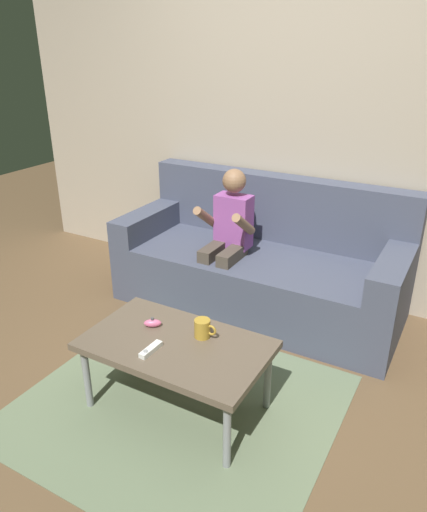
{
  "coord_description": "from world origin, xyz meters",
  "views": [
    {
      "loc": [
        1.11,
        -1.59,
        1.73
      ],
      "look_at": [
        -0.14,
        0.64,
        0.59
      ],
      "focal_mm": 33.97,
      "sensor_mm": 36.0,
      "label": 1
    }
  ],
  "objects_px": {
    "game_remote_white_near_edge": "(151,349)",
    "nunchuk_pink": "(153,323)",
    "person_seated_on_couch": "(227,235)",
    "couch": "(261,266)",
    "coffee_table": "(176,349)",
    "coffee_mug": "(203,328)"
  },
  "relations": [
    {
      "from": "game_remote_white_near_edge",
      "to": "nunchuk_pink",
      "type": "relative_size",
      "value": 1.41
    },
    {
      "from": "person_seated_on_couch",
      "to": "game_remote_white_near_edge",
      "type": "bearing_deg",
      "value": -80.45
    },
    {
      "from": "couch",
      "to": "game_remote_white_near_edge",
      "type": "bearing_deg",
      "value": -89.21
    },
    {
      "from": "coffee_table",
      "to": "nunchuk_pink",
      "type": "height_order",
      "value": "nunchuk_pink"
    },
    {
      "from": "couch",
      "to": "nunchuk_pink",
      "type": "distance_m",
      "value": 1.14
    },
    {
      "from": "nunchuk_pink",
      "to": "person_seated_on_couch",
      "type": "bearing_deg",
      "value": 94.11
    },
    {
      "from": "nunchuk_pink",
      "to": "coffee_mug",
      "type": "distance_m",
      "value": 0.28
    },
    {
      "from": "person_seated_on_couch",
      "to": "coffee_table",
      "type": "distance_m",
      "value": 1.05
    },
    {
      "from": "coffee_table",
      "to": "couch",
      "type": "bearing_deg",
      "value": 93.75
    },
    {
      "from": "nunchuk_pink",
      "to": "coffee_mug",
      "type": "height_order",
      "value": "coffee_mug"
    },
    {
      "from": "coffee_table",
      "to": "nunchuk_pink",
      "type": "relative_size",
      "value": 9.01
    },
    {
      "from": "game_remote_white_near_edge",
      "to": "coffee_mug",
      "type": "height_order",
      "value": "coffee_mug"
    },
    {
      "from": "couch",
      "to": "person_seated_on_couch",
      "type": "distance_m",
      "value": 0.36
    },
    {
      "from": "person_seated_on_couch",
      "to": "coffee_table",
      "type": "height_order",
      "value": "person_seated_on_couch"
    },
    {
      "from": "person_seated_on_couch",
      "to": "nunchuk_pink",
      "type": "xyz_separation_m",
      "value": [
        0.07,
        -0.94,
        -0.15
      ]
    },
    {
      "from": "couch",
      "to": "nunchuk_pink",
      "type": "xyz_separation_m",
      "value": [
        -0.1,
        -1.13,
        0.11
      ]
    },
    {
      "from": "person_seated_on_couch",
      "to": "nunchuk_pink",
      "type": "relative_size",
      "value": 9.83
    },
    {
      "from": "coffee_table",
      "to": "coffee_mug",
      "type": "xyz_separation_m",
      "value": [
        0.09,
        0.11,
        0.08
      ]
    },
    {
      "from": "game_remote_white_near_edge",
      "to": "couch",
      "type": "bearing_deg",
      "value": 90.79
    },
    {
      "from": "couch",
      "to": "coffee_mug",
      "type": "xyz_separation_m",
      "value": [
        0.17,
        -1.08,
        0.14
      ]
    },
    {
      "from": "coffee_table",
      "to": "person_seated_on_couch",
      "type": "bearing_deg",
      "value": 103.94
    },
    {
      "from": "coffee_mug",
      "to": "nunchuk_pink",
      "type": "bearing_deg",
      "value": -170.64
    }
  ]
}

